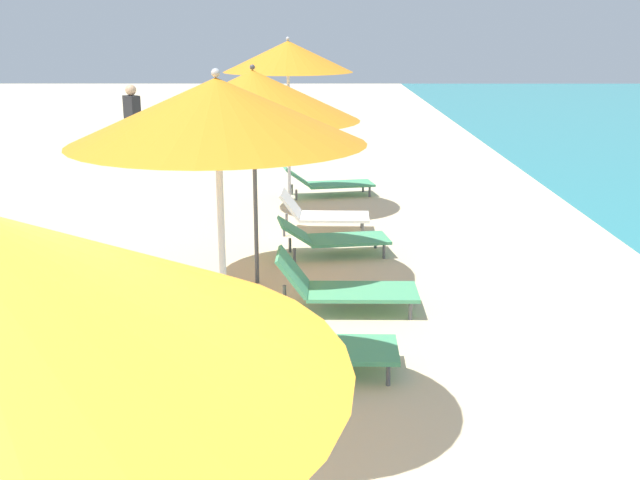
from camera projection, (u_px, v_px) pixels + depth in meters
name	position (u px, v px, depth m)	size (l,w,h in m)	color
umbrella_second	(221.00, 111.00, 5.15)	(2.04, 2.04, 2.69)	silver
lounger_second_shoreside	(321.00, 344.00, 6.73)	(1.33, 0.65, 0.59)	#4CA572
umbrella_third	(257.00, 96.00, 8.55)	(2.42, 2.42, 2.56)	#4C4C51
lounger_third_shoreside	(336.00, 237.00, 10.17)	(1.53, 0.82, 0.51)	#4CA572
lounger_third_inland	(345.00, 286.00, 8.18)	(1.52, 0.64, 0.66)	#4CA572
umbrella_farthest	(292.00, 57.00, 11.98)	(2.06, 2.06, 2.81)	silver
lounger_farthest_shoreside	(331.00, 182.00, 13.75)	(1.68, 0.87, 0.54)	#4CA572
lounger_farthest_inland	(325.00, 213.00, 11.33)	(1.33, 0.66, 0.62)	white
person_walking_far	(137.00, 116.00, 16.57)	(0.41, 0.41, 1.76)	#334CB2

